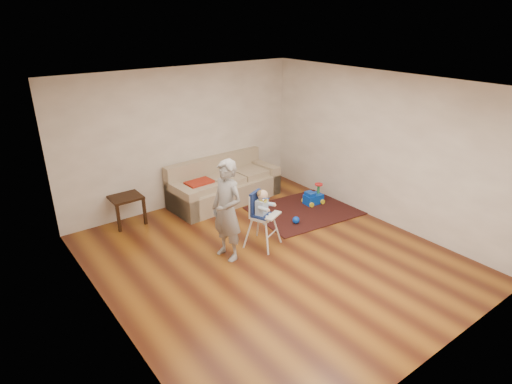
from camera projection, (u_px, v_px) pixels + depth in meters
ground at (271, 258)px, 6.80m from camera, size 5.50×5.50×0.00m
room_envelope at (251, 136)px, 6.46m from camera, size 5.04×5.52×2.72m
sofa at (225, 181)px, 8.68m from camera, size 2.32×1.06×0.87m
side_table at (127, 209)px, 7.82m from camera, size 0.55×0.55×0.55m
area_rug at (305, 210)px, 8.40m from camera, size 2.14×1.69×0.02m
ride_on_toy at (313, 194)px, 8.62m from camera, size 0.39×0.30×0.41m
toy_ball at (296, 220)px, 7.84m from camera, size 0.14×0.14×0.14m
high_chair at (262, 219)px, 6.98m from camera, size 0.61×0.61×1.00m
adult at (227, 211)px, 6.53m from camera, size 0.47×0.64×1.62m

